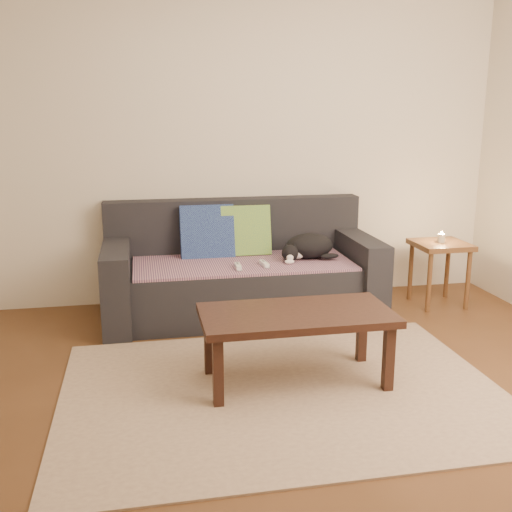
# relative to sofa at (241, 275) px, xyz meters

# --- Properties ---
(ground) EXTENTS (4.50, 4.50, 0.00)m
(ground) POSITION_rel_sofa_xyz_m (0.00, -1.57, -0.31)
(ground) COLOR brown
(ground) RESTS_ON ground
(back_wall) EXTENTS (4.50, 0.04, 2.60)m
(back_wall) POSITION_rel_sofa_xyz_m (0.00, 0.43, 0.99)
(back_wall) COLOR beige
(back_wall) RESTS_ON ground
(sofa) EXTENTS (2.10, 0.94, 0.87)m
(sofa) POSITION_rel_sofa_xyz_m (0.00, 0.00, 0.00)
(sofa) COLOR #232328
(sofa) RESTS_ON ground
(throw_blanket) EXTENTS (1.66, 0.74, 0.02)m
(throw_blanket) POSITION_rel_sofa_xyz_m (0.00, -0.09, 0.12)
(throw_blanket) COLOR #3A274A
(throw_blanket) RESTS_ON sofa
(cushion_navy) EXTENTS (0.42, 0.21, 0.44)m
(cushion_navy) POSITION_rel_sofa_xyz_m (-0.24, 0.17, 0.32)
(cushion_navy) COLOR navy
(cushion_navy) RESTS_ON throw_blanket
(cushion_green) EXTENTS (0.40, 0.18, 0.41)m
(cushion_green) POSITION_rel_sofa_xyz_m (0.07, 0.17, 0.32)
(cushion_green) COLOR #0E5C51
(cushion_green) RESTS_ON throw_blanket
(cat) EXTENTS (0.46, 0.33, 0.20)m
(cat) POSITION_rel_sofa_xyz_m (0.52, -0.08, 0.23)
(cat) COLOR black
(cat) RESTS_ON throw_blanket
(wii_remote_a) EXTENTS (0.04, 0.15, 0.03)m
(wii_remote_a) POSITION_rel_sofa_xyz_m (-0.07, -0.28, 0.15)
(wii_remote_a) COLOR white
(wii_remote_a) RESTS_ON throw_blanket
(wii_remote_b) EXTENTS (0.05, 0.15, 0.03)m
(wii_remote_b) POSITION_rel_sofa_xyz_m (0.14, -0.25, 0.15)
(wii_remote_b) COLOR white
(wii_remote_b) RESTS_ON throw_blanket
(side_table) EXTENTS (0.42, 0.42, 0.53)m
(side_table) POSITION_rel_sofa_xyz_m (1.64, -0.10, 0.12)
(side_table) COLOR brown
(side_table) RESTS_ON ground
(candle) EXTENTS (0.06, 0.06, 0.09)m
(candle) POSITION_rel_sofa_xyz_m (1.64, -0.10, 0.25)
(candle) COLOR beige
(candle) RESTS_ON side_table
(rug) EXTENTS (2.50, 1.80, 0.01)m
(rug) POSITION_rel_sofa_xyz_m (0.00, -1.42, -0.30)
(rug) COLOR tan
(rug) RESTS_ON ground
(coffee_table) EXTENTS (1.11, 0.55, 0.44)m
(coffee_table) POSITION_rel_sofa_xyz_m (0.10, -1.32, 0.08)
(coffee_table) COLOR #331B13
(coffee_table) RESTS_ON rug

